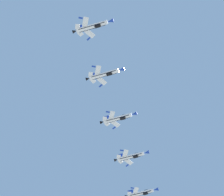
% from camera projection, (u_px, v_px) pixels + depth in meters
% --- Properties ---
extents(fighter_jet_lead, '(15.91, 10.56, 4.38)m').
position_uv_depth(fighter_jet_lead, '(141.00, 193.00, 199.08)').
color(fighter_jet_lead, white).
extents(fighter_jet_left_wing, '(15.91, 10.60, 4.39)m').
position_uv_depth(fighter_jet_left_wing, '(131.00, 156.00, 190.11)').
color(fighter_jet_left_wing, white).
extents(fighter_jet_right_wing, '(15.91, 10.48, 4.38)m').
position_uv_depth(fighter_jet_right_wing, '(118.00, 118.00, 178.62)').
color(fighter_jet_right_wing, white).
extents(fighter_jet_left_outer, '(15.91, 10.62, 4.38)m').
position_uv_depth(fighter_jet_left_outer, '(105.00, 74.00, 171.55)').
color(fighter_jet_left_outer, white).
extents(fighter_jet_right_outer, '(15.91, 10.43, 4.43)m').
position_uv_depth(fighter_jet_right_outer, '(93.00, 26.00, 159.91)').
color(fighter_jet_right_outer, white).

